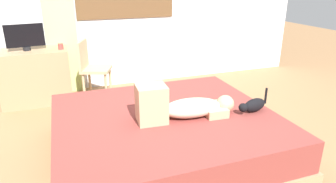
{
  "coord_description": "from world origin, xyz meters",
  "views": [
    {
      "loc": [
        -0.86,
        -2.24,
        1.64
      ],
      "look_at": [
        0.09,
        0.39,
        0.58
      ],
      "focal_mm": 32.0,
      "sensor_mm": 36.0,
      "label": 1
    }
  ],
  "objects_px": {
    "person_lying": "(182,106)",
    "desk": "(36,76)",
    "cup": "(61,46)",
    "bed": "(165,135)",
    "chair_by_desk": "(91,66)",
    "tv_monitor": "(25,37)",
    "cat": "(253,105)"
  },
  "relations": [
    {
      "from": "person_lying",
      "to": "cup",
      "type": "bearing_deg",
      "value": 116.67
    },
    {
      "from": "person_lying",
      "to": "cup",
      "type": "relative_size",
      "value": 11.68
    },
    {
      "from": "cat",
      "to": "chair_by_desk",
      "type": "distance_m",
      "value": 2.33
    },
    {
      "from": "cat",
      "to": "desk",
      "type": "distance_m",
      "value": 2.97
    },
    {
      "from": "bed",
      "to": "chair_by_desk",
      "type": "height_order",
      "value": "chair_by_desk"
    },
    {
      "from": "bed",
      "to": "desk",
      "type": "distance_m",
      "value": 2.29
    },
    {
      "from": "cat",
      "to": "desk",
      "type": "xyz_separation_m",
      "value": [
        -2.05,
        2.15,
        -0.13
      ]
    },
    {
      "from": "chair_by_desk",
      "to": "tv_monitor",
      "type": "bearing_deg",
      "value": 164.25
    },
    {
      "from": "tv_monitor",
      "to": "cup",
      "type": "distance_m",
      "value": 0.46
    },
    {
      "from": "person_lying",
      "to": "cup",
      "type": "xyz_separation_m",
      "value": [
        -0.98,
        1.95,
        0.23
      ]
    },
    {
      "from": "desk",
      "to": "tv_monitor",
      "type": "height_order",
      "value": "tv_monitor"
    },
    {
      "from": "bed",
      "to": "cup",
      "type": "height_order",
      "value": "cup"
    },
    {
      "from": "bed",
      "to": "chair_by_desk",
      "type": "distance_m",
      "value": 1.8
    },
    {
      "from": "cup",
      "to": "chair_by_desk",
      "type": "xyz_separation_m",
      "value": [
        0.36,
        -0.14,
        -0.27
      ]
    },
    {
      "from": "tv_monitor",
      "to": "cup",
      "type": "bearing_deg",
      "value": -11.24
    },
    {
      "from": "bed",
      "to": "cat",
      "type": "distance_m",
      "value": 0.89
    },
    {
      "from": "cup",
      "to": "chair_by_desk",
      "type": "height_order",
      "value": "chair_by_desk"
    },
    {
      "from": "cat",
      "to": "cup",
      "type": "xyz_separation_m",
      "value": [
        -1.68,
        2.07,
        0.28
      ]
    },
    {
      "from": "desk",
      "to": "cup",
      "type": "bearing_deg",
      "value": -12.99
    },
    {
      "from": "person_lying",
      "to": "bed",
      "type": "bearing_deg",
      "value": 138.22
    },
    {
      "from": "chair_by_desk",
      "to": "person_lying",
      "type": "bearing_deg",
      "value": -71.18
    },
    {
      "from": "desk",
      "to": "chair_by_desk",
      "type": "distance_m",
      "value": 0.78
    },
    {
      "from": "person_lying",
      "to": "desk",
      "type": "relative_size",
      "value": 1.05
    },
    {
      "from": "desk",
      "to": "person_lying",
      "type": "bearing_deg",
      "value": -56.45
    },
    {
      "from": "cup",
      "to": "chair_by_desk",
      "type": "relative_size",
      "value": 0.09
    },
    {
      "from": "person_lying",
      "to": "cup",
      "type": "distance_m",
      "value": 2.2
    },
    {
      "from": "bed",
      "to": "person_lying",
      "type": "bearing_deg",
      "value": -41.78
    },
    {
      "from": "tv_monitor",
      "to": "desk",
      "type": "bearing_deg",
      "value": 0.0
    },
    {
      "from": "person_lying",
      "to": "desk",
      "type": "xyz_separation_m",
      "value": [
        -1.35,
        2.04,
        -0.18
      ]
    },
    {
      "from": "person_lying",
      "to": "tv_monitor",
      "type": "relative_size",
      "value": 1.96
    },
    {
      "from": "cat",
      "to": "tv_monitor",
      "type": "xyz_separation_m",
      "value": [
        -2.11,
        2.15,
        0.42
      ]
    },
    {
      "from": "cat",
      "to": "person_lying",
      "type": "bearing_deg",
      "value": 170.65
    }
  ]
}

